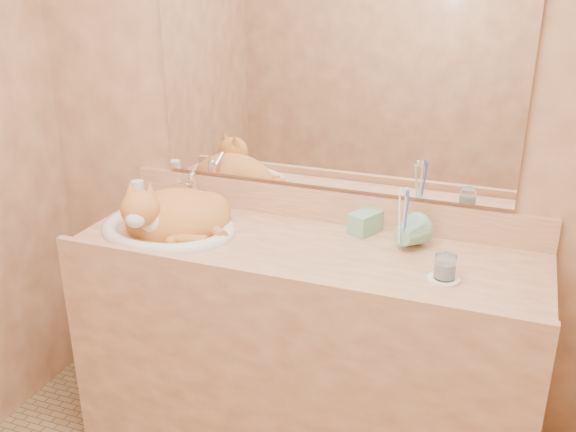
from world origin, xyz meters
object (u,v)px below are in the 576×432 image
at_px(vanity_counter, 303,355).
at_px(cat, 173,214).
at_px(toothbrush_cup, 401,238).
at_px(soap_dispenser, 355,214).
at_px(water_glass, 445,267).
at_px(sink_basin, 167,210).

relative_size(vanity_counter, cat, 4.11).
relative_size(vanity_counter, toothbrush_cup, 13.87).
relative_size(vanity_counter, soap_dispenser, 9.41).
bearing_deg(water_glass, soap_dispenser, 146.63).
height_order(toothbrush_cup, water_glass, toothbrush_cup).
distance_m(sink_basin, soap_dispenser, 0.67).
height_order(cat, soap_dispenser, soap_dispenser).
height_order(cat, toothbrush_cup, cat).
distance_m(vanity_counter, cat, 0.70).
xyz_separation_m(sink_basin, toothbrush_cup, (0.82, 0.11, -0.02)).
bearing_deg(cat, sink_basin, -159.30).
bearing_deg(vanity_counter, water_glass, -7.86).
bearing_deg(cat, toothbrush_cup, -14.97).
bearing_deg(toothbrush_cup, soap_dispenser, 157.68).
xyz_separation_m(sink_basin, water_glass, (0.99, -0.05, -0.03)).
distance_m(toothbrush_cup, water_glass, 0.22).
bearing_deg(toothbrush_cup, cat, -173.42).
bearing_deg(soap_dispenser, sink_basin, -139.49).
bearing_deg(cat, soap_dispenser, -6.69).
height_order(sink_basin, soap_dispenser, soap_dispenser).
xyz_separation_m(cat, toothbrush_cup, (0.81, 0.09, -0.01)).
distance_m(cat, soap_dispenser, 0.65).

